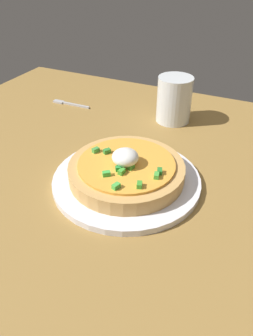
% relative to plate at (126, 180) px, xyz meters
% --- Properties ---
extents(dining_table, '(1.17, 0.86, 0.03)m').
position_rel_plate_xyz_m(dining_table, '(0.03, 0.04, -0.02)').
color(dining_table, olive).
rests_on(dining_table, ground).
extents(plate, '(0.27, 0.27, 0.01)m').
position_rel_plate_xyz_m(plate, '(0.00, 0.00, 0.00)').
color(plate, white).
rests_on(plate, dining_table).
extents(pizza, '(0.21, 0.21, 0.06)m').
position_rel_plate_xyz_m(pizza, '(0.00, -0.00, 0.02)').
color(pizza, tan).
rests_on(pizza, plate).
extents(cup_far, '(0.08, 0.08, 0.11)m').
position_rel_plate_xyz_m(cup_far, '(-0.00, 0.27, 0.04)').
color(cup_far, silver).
rests_on(cup_far, dining_table).
extents(fork, '(0.11, 0.01, 0.01)m').
position_rel_plate_xyz_m(fork, '(-0.29, 0.24, -0.00)').
color(fork, '#B7B7BC').
rests_on(fork, dining_table).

